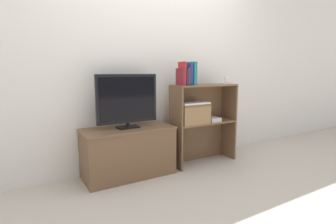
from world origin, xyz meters
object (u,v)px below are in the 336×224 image
object	(u,v)px
laptop	(192,103)
book_navy	(189,74)
tv	(127,100)
baby_monitor	(227,80)
book_charcoal	(184,77)
book_plum	(187,76)
storage_basket_left	(192,113)
magazine_stack	(210,119)
book_teal	(192,73)
book_crimson	(182,74)
tv_stand	(129,152)
book_maroon	(180,77)

from	to	relation	value
laptop	book_navy	bearing A→B (deg)	-161.67
tv	baby_monitor	bearing A→B (deg)	-3.10
book_charcoal	book_plum	xyz separation A→B (m)	(0.03, -0.00, 0.01)
book_charcoal	baby_monitor	distance (m)	0.67
tv	book_plum	world-z (taller)	book_plum
baby_monitor	storage_basket_left	xyz separation A→B (m)	(-0.53, -0.01, -0.37)
tv	magazine_stack	bearing A→B (deg)	-4.40
book_charcoal	book_navy	xyz separation A→B (m)	(0.06, -0.00, 0.03)
book_teal	storage_basket_left	bearing A→B (deg)	38.91
book_plum	magazine_stack	size ratio (longest dim) A/B	0.83
book_teal	book_crimson	bearing A→B (deg)	180.00
book_charcoal	book_plum	world-z (taller)	book_plum
tv_stand	magazine_stack	size ratio (longest dim) A/B	4.01
tv_stand	baby_monitor	size ratio (longest dim) A/B	7.54
book_charcoal	laptop	distance (m)	0.33
book_navy	magazine_stack	distance (m)	0.64
book_charcoal	magazine_stack	world-z (taller)	book_charcoal
book_navy	magazine_stack	size ratio (longest dim) A/B	1.01
book_charcoal	storage_basket_left	bearing A→B (deg)	9.64
book_crimson	book_charcoal	bearing A→B (deg)	0.00
laptop	storage_basket_left	bearing A→B (deg)	0.00
storage_basket_left	book_navy	bearing A→B (deg)	-161.67
book_plum	book_teal	size ratio (longest dim) A/B	0.76
book_navy	laptop	distance (m)	0.33
book_plum	baby_monitor	xyz separation A→B (m)	(0.63, 0.04, -0.05)
book_crimson	laptop	bearing A→B (deg)	7.90
storage_basket_left	book_teal	bearing A→B (deg)	-141.09
tv_stand	book_maroon	bearing A→B (deg)	-10.69
book_crimson	magazine_stack	distance (m)	0.70
book_charcoal	book_navy	bearing A→B (deg)	-0.00
baby_monitor	book_navy	bearing A→B (deg)	-176.48
tv_stand	book_plum	bearing A→B (deg)	-9.31
magazine_stack	book_crimson	bearing A→B (deg)	-176.48
magazine_stack	laptop	bearing A→B (deg)	-178.98
book_maroon	book_plum	bearing A→B (deg)	0.00
book_maroon	book_charcoal	bearing A→B (deg)	0.00
book_crimson	magazine_stack	bearing A→B (deg)	3.52
tv_stand	book_crimson	distance (m)	1.02
book_navy	book_maroon	bearing A→B (deg)	180.00
book_plum	baby_monitor	size ratio (longest dim) A/B	1.56
tv	book_crimson	size ratio (longest dim) A/B	2.54
tv_stand	baby_monitor	world-z (taller)	baby_monitor
tv	storage_basket_left	world-z (taller)	tv
book_maroon	book_navy	size ratio (longest dim) A/B	0.77
book_maroon	book_crimson	world-z (taller)	book_crimson
tv_stand	magazine_stack	xyz separation A→B (m)	(1.04, -0.08, 0.27)
tv	laptop	world-z (taller)	tv
book_charcoal	storage_basket_left	size ratio (longest dim) A/B	0.49
book_crimson	baby_monitor	xyz separation A→B (m)	(0.69, 0.04, -0.08)
magazine_stack	book_plum	bearing A→B (deg)	-175.91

